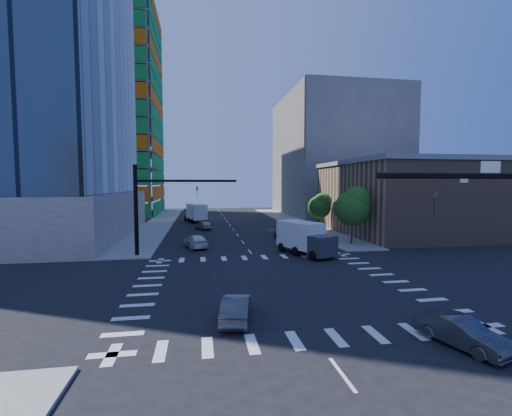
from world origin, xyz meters
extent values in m
plane|color=black|center=(0.00, 0.00, 0.00)|extent=(160.00, 160.00, 0.00)
cube|color=silver|center=(0.00, 0.00, 0.01)|extent=(20.00, 20.00, 0.01)
cube|color=gray|center=(12.50, 40.00, 0.07)|extent=(5.00, 60.00, 0.15)
cube|color=gray|center=(-12.50, 40.00, 0.07)|extent=(5.00, 60.00, 0.15)
cube|color=gray|center=(-30.00, 25.00, 3.00)|extent=(30.00, 30.00, 6.00)
cube|color=#1A8F3A|center=(-14.90, 62.00, 24.50)|extent=(0.12, 24.00, 49.00)
cube|color=#CB620B|center=(-27.50, 49.40, 24.50)|extent=(24.00, 0.12, 49.00)
cube|color=#8F6E53|center=(25.00, 22.00, 5.00)|extent=(20.00, 22.00, 10.00)
cube|color=slate|center=(25.00, 22.00, 10.30)|extent=(20.50, 22.50, 0.60)
cube|color=slate|center=(27.00, 55.00, 14.00)|extent=(24.00, 30.00, 28.00)
cylinder|color=black|center=(6.50, -11.50, 7.55)|extent=(10.00, 0.24, 0.24)
imported|color=black|center=(4.00, -11.50, 6.45)|extent=(0.16, 0.20, 1.00)
cube|color=white|center=(6.50, -11.50, 7.90)|extent=(0.90, 0.04, 0.50)
cylinder|color=black|center=(-11.50, 11.50, 4.65)|extent=(0.40, 0.40, 9.00)
cylinder|color=black|center=(-6.50, 11.50, 7.55)|extent=(10.00, 0.24, 0.24)
imported|color=black|center=(-5.50, 11.50, 6.45)|extent=(0.16, 0.20, 1.00)
cylinder|color=#382316|center=(12.50, 14.00, 1.29)|extent=(0.20, 0.20, 2.27)
sphere|color=#164412|center=(12.50, 14.00, 4.38)|extent=(4.16, 4.16, 4.16)
sphere|color=#3C7828|center=(12.90, 13.70, 5.35)|extent=(3.25, 3.25, 3.25)
cylinder|color=#382316|center=(12.80, 26.00, 1.11)|extent=(0.20, 0.20, 1.92)
sphere|color=#164412|center=(12.80, 26.00, 3.72)|extent=(3.52, 3.52, 3.52)
sphere|color=#3C7828|center=(13.20, 25.70, 4.55)|extent=(2.75, 2.75, 2.75)
imported|color=#424346|center=(6.14, -10.75, 0.65)|extent=(2.54, 4.20, 1.31)
imported|color=black|center=(5.81, 21.00, 0.63)|extent=(2.87, 4.86, 1.27)
imported|color=silver|center=(-5.74, 15.34, 0.71)|extent=(3.18, 5.24, 1.42)
imported|color=#9EA1A5|center=(-4.68, 31.07, 0.71)|extent=(3.18, 4.49, 1.42)
imported|color=#46464B|center=(-3.42, -6.12, 0.67)|extent=(2.13, 4.24, 1.33)
cube|color=silver|center=(5.44, 9.36, 1.96)|extent=(4.19, 5.71, 2.69)
cube|color=#3B3B42|center=(5.44, 9.36, 1.29)|extent=(2.89, 2.60, 1.96)
cube|color=white|center=(-6.13, 42.33, 2.05)|extent=(4.01, 5.91, 2.81)
cube|color=#3B3B42|center=(-6.13, 42.33, 1.35)|extent=(2.93, 2.57, 2.05)
camera|label=1|loc=(-5.28, -23.80, 7.21)|focal=24.00mm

